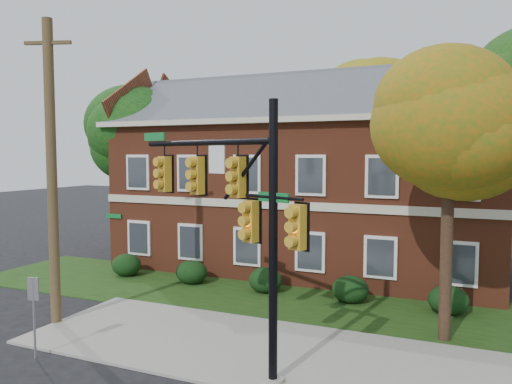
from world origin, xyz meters
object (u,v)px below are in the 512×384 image
at_px(traffic_signal, 237,206).
at_px(tree_near_right, 458,120).
at_px(apartment_building, 306,168).
at_px(hedge_right, 350,289).
at_px(hedge_far_left, 127,265).
at_px(tree_left_rear, 132,136).
at_px(tree_far_rear, 365,104).
at_px(hedge_far_right, 448,300).
at_px(hedge_left, 192,272).
at_px(hedge_center, 265,280).
at_px(sign_post, 34,304).
at_px(utility_pole, 52,172).

bearing_deg(traffic_signal, tree_near_right, 58.93).
distance_m(apartment_building, hedge_right, 7.73).
relative_size(apartment_building, hedge_far_left, 13.43).
bearing_deg(tree_left_rear, hedge_right, -17.37).
relative_size(tree_far_rear, traffic_signal, 1.65).
distance_m(hedge_far_left, hedge_far_right, 14.00).
relative_size(hedge_left, tree_near_right, 0.16).
xyz_separation_m(hedge_left, hedge_far_right, (10.50, 0.00, 0.00)).
bearing_deg(hedge_center, hedge_right, 0.00).
distance_m(hedge_far_left, tree_far_rear, 17.61).
xyz_separation_m(hedge_left, tree_near_right, (10.72, -2.83, 6.14)).
bearing_deg(apartment_building, hedge_far_right, -36.89).
bearing_deg(hedge_right, apartment_building, 123.67).
bearing_deg(tree_left_rear, tree_near_right, -22.36).
distance_m(tree_far_rear, sign_post, 23.42).
relative_size(hedge_right, tree_left_rear, 0.16).
relative_size(tree_near_right, utility_pole, 0.86).
distance_m(tree_near_right, tree_left_rear, 18.33).
relative_size(tree_near_right, tree_far_rear, 0.74).
height_order(apartment_building, hedge_right, apartment_building).
bearing_deg(apartment_building, hedge_far_left, -143.11).
xyz_separation_m(apartment_building, hedge_left, (-3.50, -5.25, -4.46)).
xyz_separation_m(tree_far_rear, sign_post, (-4.67, -21.76, -7.29)).
xyz_separation_m(hedge_far_right, utility_pole, (-12.00, -6.26, 4.56)).
bearing_deg(traffic_signal, sign_post, -144.01).
relative_size(hedge_far_right, tree_left_rear, 0.16).
height_order(hedge_far_left, tree_near_right, tree_near_right).
height_order(tree_near_right, tree_far_rear, tree_far_rear).
xyz_separation_m(hedge_center, sign_post, (-3.33, -8.66, 1.03)).
height_order(hedge_right, sign_post, sign_post).
bearing_deg(utility_pole, hedge_right, 18.40).
distance_m(hedge_right, traffic_signal, 8.13).
relative_size(tree_left_rear, sign_post, 3.87).
xyz_separation_m(hedge_left, hedge_center, (3.50, 0.00, 0.00)).
distance_m(hedge_far_right, sign_post, 13.52).
height_order(hedge_far_right, traffic_signal, traffic_signal).
height_order(hedge_left, tree_near_right, tree_near_right).
bearing_deg(hedge_far_right, apartment_building, 143.11).
xyz_separation_m(hedge_center, tree_far_rear, (1.34, 13.09, 8.32)).
bearing_deg(utility_pole, tree_left_rear, 96.50).
bearing_deg(utility_pole, tree_near_right, -2.31).
bearing_deg(tree_far_rear, tree_left_rear, -141.03).
bearing_deg(hedge_far_left, hedge_far_right, 0.00).
bearing_deg(sign_post, tree_far_rear, 64.53).
height_order(hedge_right, tree_near_right, tree_near_right).
relative_size(hedge_right, hedge_far_right, 1.00).
bearing_deg(hedge_far_right, tree_far_rear, 113.37).
bearing_deg(utility_pole, hedge_center, 33.42).
bearing_deg(hedge_center, hedge_far_right, 0.00).
distance_m(apartment_building, hedge_center, 6.89).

